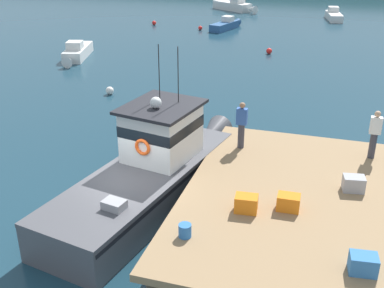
{
  "coord_description": "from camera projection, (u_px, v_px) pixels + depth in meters",
  "views": [
    {
      "loc": [
        5.6,
        -12.18,
        8.17
      ],
      "look_at": [
        1.2,
        2.12,
        1.4
      ],
      "focal_mm": 45.26,
      "sensor_mm": 36.0,
      "label": 1
    }
  ],
  "objects": [
    {
      "name": "ground_plane",
      "position": [
        137.0,
        205.0,
        15.48
      ],
      "size": [
        200.0,
        200.0,
        0.0
      ],
      "primitive_type": "plane",
      "color": "#193847"
    },
    {
      "name": "dock",
      "position": [
        291.0,
        199.0,
        13.75
      ],
      "size": [
        6.0,
        9.0,
        1.2
      ],
      "color": "#4C3D2D",
      "rests_on": "ground"
    },
    {
      "name": "main_fishing_boat",
      "position": [
        152.0,
        169.0,
        15.57
      ],
      "size": [
        4.01,
        9.97,
        4.8
      ],
      "color": "#4C4C51",
      "rests_on": "ground"
    },
    {
      "name": "crate_single_far",
      "position": [
        288.0,
        202.0,
        12.93
      ],
      "size": [
        0.61,
        0.46,
        0.43
      ],
      "primitive_type": "cube",
      "rotation": [
        0.0,
        0.0,
        0.03
      ],
      "color": "orange",
      "rests_on": "dock"
    },
    {
      "name": "crate_single_by_cleat",
      "position": [
        363.0,
        264.0,
        10.57
      ],
      "size": [
        0.64,
        0.5,
        0.44
      ],
      "primitive_type": "cube",
      "rotation": [
        0.0,
        0.0,
        0.11
      ],
      "color": "#3370B2",
      "rests_on": "dock"
    },
    {
      "name": "crate_stack_mid_dock",
      "position": [
        354.0,
        184.0,
        13.86
      ],
      "size": [
        0.66,
        0.53,
        0.44
      ],
      "primitive_type": "cube",
      "rotation": [
        0.0,
        0.0,
        0.16
      ],
      "color": "#9E9EA3",
      "rests_on": "dock"
    },
    {
      "name": "crate_stack_near_edge",
      "position": [
        246.0,
        204.0,
        12.85
      ],
      "size": [
        0.64,
        0.49,
        0.46
      ],
      "primitive_type": "cube",
      "rotation": [
        0.0,
        0.0,
        0.09
      ],
      "color": "orange",
      "rests_on": "dock"
    },
    {
      "name": "bait_bucket",
      "position": [
        185.0,
        231.0,
        11.81
      ],
      "size": [
        0.32,
        0.32,
        0.34
      ],
      "primitive_type": "cylinder",
      "color": "#2866B2",
      "rests_on": "dock"
    },
    {
      "name": "deckhand_by_the_boat",
      "position": [
        242.0,
        124.0,
        16.31
      ],
      "size": [
        0.36,
        0.22,
        1.63
      ],
      "color": "#383842",
      "rests_on": "dock"
    },
    {
      "name": "deckhand_further_back",
      "position": [
        375.0,
        133.0,
        15.58
      ],
      "size": [
        0.36,
        0.22,
        1.63
      ],
      "color": "#383842",
      "rests_on": "dock"
    },
    {
      "name": "moored_boat_far_left",
      "position": [
        226.0,
        25.0,
        41.71
      ],
      "size": [
        1.98,
        4.24,
        1.06
      ],
      "color": "#285184",
      "rests_on": "ground"
    },
    {
      "name": "moored_boat_far_right",
      "position": [
        235.0,
        6.0,
        50.78
      ],
      "size": [
        5.32,
        3.99,
        1.43
      ],
      "color": "silver",
      "rests_on": "ground"
    },
    {
      "name": "moored_boat_outer_mooring",
      "position": [
        77.0,
        52.0,
        32.47
      ],
      "size": [
        2.17,
        4.85,
        1.21
      ],
      "color": "silver",
      "rests_on": "ground"
    },
    {
      "name": "moored_boat_near_channel",
      "position": [
        333.0,
        15.0,
        46.02
      ],
      "size": [
        1.84,
        4.58,
        1.14
      ],
      "color": "silver",
      "rests_on": "ground"
    },
    {
      "name": "mooring_buoy_channel_marker",
      "position": [
        200.0,
        28.0,
        41.39
      ],
      "size": [
        0.35,
        0.35,
        0.35
      ],
      "primitive_type": "sphere",
      "color": "red",
      "rests_on": "ground"
    },
    {
      "name": "mooring_buoy_spare_mooring",
      "position": [
        154.0,
        23.0,
        43.51
      ],
      "size": [
        0.37,
        0.37,
        0.37
      ],
      "primitive_type": "sphere",
      "color": "red",
      "rests_on": "ground"
    },
    {
      "name": "mooring_buoy_outer",
      "position": [
        110.0,
        91.0,
        25.56
      ],
      "size": [
        0.42,
        0.42,
        0.42
      ],
      "primitive_type": "sphere",
      "color": "silver",
      "rests_on": "ground"
    },
    {
      "name": "mooring_buoy_inshore",
      "position": [
        269.0,
        51.0,
        33.69
      ],
      "size": [
        0.4,
        0.4,
        0.4
      ],
      "primitive_type": "sphere",
      "color": "red",
      "rests_on": "ground"
    }
  ]
}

